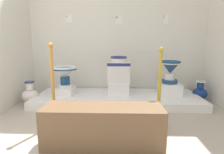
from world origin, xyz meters
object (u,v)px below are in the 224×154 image
at_px(plinth_block_pale_glazed, 169,89).
at_px(info_placard_second, 119,20).
at_px(decorative_vase_corner, 200,93).
at_px(stanchion_post_near_left, 54,102).
at_px(museum_bench, 103,126).
at_px(antique_toilet_slender_white, 65,73).
at_px(info_placard_first, 69,19).
at_px(plinth_block_tall_cobalt, 119,88).
at_px(plinth_block_slender_white, 66,91).
at_px(antique_toilet_tall_cobalt, 119,69).
at_px(stanchion_post_near_right, 159,104).
at_px(antique_toilet_pale_glazed, 170,69).
at_px(decorative_vase_companion, 30,95).
at_px(info_placard_third, 166,19).

relative_size(plinth_block_pale_glazed, info_placard_second, 2.69).
relative_size(decorative_vase_corner, stanchion_post_near_left, 0.35).
bearing_deg(museum_bench, stanchion_post_near_left, 144.89).
bearing_deg(stanchion_post_near_left, antique_toilet_slender_white, 97.68).
bearing_deg(info_placard_first, plinth_block_tall_cobalt, -24.42).
height_order(plinth_block_slender_white, antique_toilet_slender_white, antique_toilet_slender_white).
bearing_deg(antique_toilet_slender_white, plinth_block_tall_cobalt, 3.40).
relative_size(plinth_block_slender_white, stanchion_post_near_left, 0.38).
bearing_deg(stanchion_post_near_left, decorative_vase_corner, 26.02).
distance_m(antique_toilet_tall_cobalt, stanchion_post_near_right, 1.17).
bearing_deg(antique_toilet_pale_glazed, decorative_vase_companion, -175.40).
distance_m(info_placard_first, stanchion_post_near_left, 1.88).
height_order(plinth_block_pale_glazed, museum_bench, museum_bench).
height_order(plinth_block_tall_cobalt, antique_toilet_tall_cobalt, antique_toilet_tall_cobalt).
bearing_deg(antique_toilet_pale_glazed, antique_toilet_tall_cobalt, 179.10).
bearing_deg(plinth_block_pale_glazed, info_placard_second, 153.35).
relative_size(antique_toilet_tall_cobalt, decorative_vase_corner, 1.24).
xyz_separation_m(info_placard_second, stanchion_post_near_left, (-0.80, -1.46, -1.15)).
height_order(plinth_block_pale_glazed, antique_toilet_pale_glazed, antique_toilet_pale_glazed).
xyz_separation_m(plinth_block_slender_white, plinth_block_pale_glazed, (1.81, 0.04, 0.04)).
height_order(decorative_vase_corner, museum_bench, museum_bench).
distance_m(plinth_block_pale_glazed, info_placard_second, 1.57).
height_order(antique_toilet_pale_glazed, museum_bench, antique_toilet_pale_glazed).
bearing_deg(antique_toilet_tall_cobalt, antique_toilet_slender_white, -176.60).
height_order(info_placard_second, stanchion_post_near_right, info_placard_second).
bearing_deg(stanchion_post_near_right, plinth_block_tall_cobalt, 115.41).
bearing_deg(plinth_block_tall_cobalt, decorative_vase_companion, -172.17).
bearing_deg(decorative_vase_corner, info_placard_third, 147.49).
bearing_deg(plinth_block_tall_cobalt, info_placard_second, 89.84).
bearing_deg(plinth_block_slender_white, decorative_vase_companion, -165.09).
distance_m(plinth_block_slender_white, plinth_block_tall_cobalt, 0.93).
xyz_separation_m(antique_toilet_tall_cobalt, info_placard_first, (-0.94, 0.43, 0.89)).
bearing_deg(stanchion_post_near_right, antique_toilet_slender_white, 145.71).
bearing_deg(plinth_block_pale_glazed, plinth_block_slender_white, -178.70).
relative_size(plinth_block_tall_cobalt, stanchion_post_near_left, 0.36).
xyz_separation_m(antique_toilet_slender_white, antique_toilet_pale_glazed, (1.81, 0.04, 0.07)).
distance_m(antique_toilet_pale_glazed, decorative_vase_corner, 0.71).
height_order(info_placard_third, stanchion_post_near_right, info_placard_third).
height_order(decorative_vase_corner, stanchion_post_near_left, stanchion_post_near_left).
bearing_deg(info_placard_second, plinth_block_slender_white, -152.51).
relative_size(plinth_block_tall_cobalt, info_placard_second, 2.44).
bearing_deg(info_placard_third, museum_bench, -118.14).
bearing_deg(info_placard_third, antique_toilet_slender_white, -164.95).
bearing_deg(stanchion_post_near_right, antique_toilet_pale_glazed, 68.33).
height_order(antique_toilet_slender_white, decorative_vase_companion, antique_toilet_slender_white).
bearing_deg(decorative_vase_corner, plinth_block_pale_glazed, -172.47).
xyz_separation_m(plinth_block_slender_white, antique_toilet_pale_glazed, (1.81, 0.04, 0.39)).
relative_size(plinth_block_slender_white, decorative_vase_corner, 1.09).
relative_size(stanchion_post_near_right, museum_bench, 0.83).
distance_m(plinth_block_slender_white, decorative_vase_companion, 0.58).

